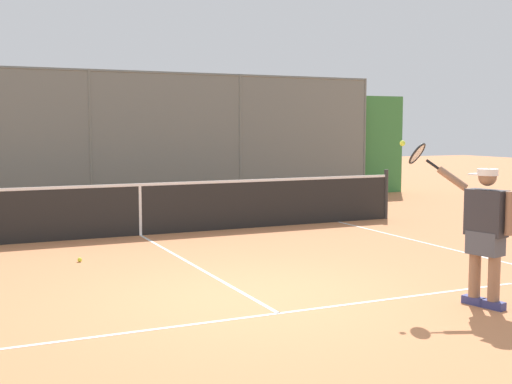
% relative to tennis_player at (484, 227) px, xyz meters
% --- Properties ---
extents(ground_plane, '(60.00, 60.00, 0.00)m').
position_rel_tennis_player_xyz_m(ground_plane, '(2.18, -1.45, -0.89)').
color(ground_plane, '#C67A4C').
extents(court_line_markings, '(8.54, 10.40, 0.01)m').
position_rel_tennis_player_xyz_m(court_line_markings, '(2.18, -0.37, -0.88)').
color(court_line_markings, white).
rests_on(court_line_markings, ground).
extents(fence_backdrop, '(18.87, 1.37, 3.39)m').
position_rel_tennis_player_xyz_m(fence_backdrop, '(2.18, -11.62, 0.56)').
color(fence_backdrop, slate).
rests_on(fence_backdrop, ground).
extents(tennis_net, '(10.97, 0.09, 1.07)m').
position_rel_tennis_player_xyz_m(tennis_net, '(2.18, -6.38, -0.39)').
color(tennis_net, '#2D2D2D').
rests_on(tennis_net, ground).
extents(tennis_player, '(0.71, 1.23, 1.83)m').
position_rel_tennis_player_xyz_m(tennis_player, '(0.00, 0.00, 0.00)').
color(tennis_player, navy).
rests_on(tennis_player, ground).
extents(tennis_ball_by_sideline, '(0.07, 0.07, 0.07)m').
position_rel_tennis_player_xyz_m(tennis_ball_by_sideline, '(3.63, -4.36, -0.85)').
color(tennis_ball_by_sideline, '#CCDB33').
rests_on(tennis_ball_by_sideline, ground).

